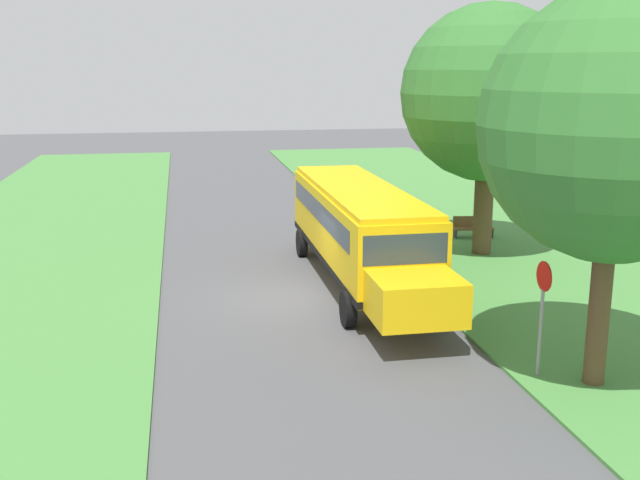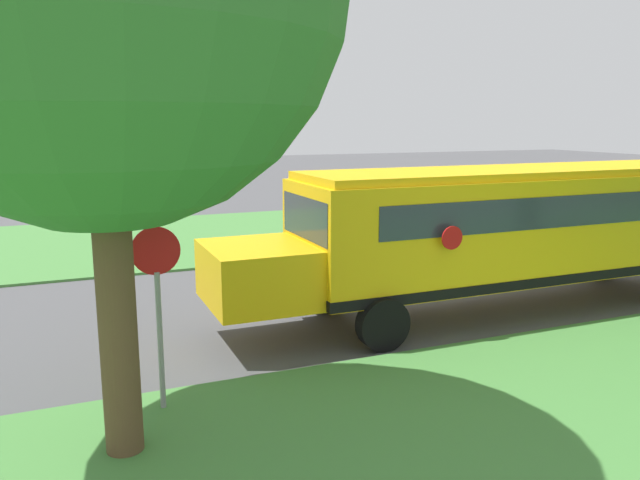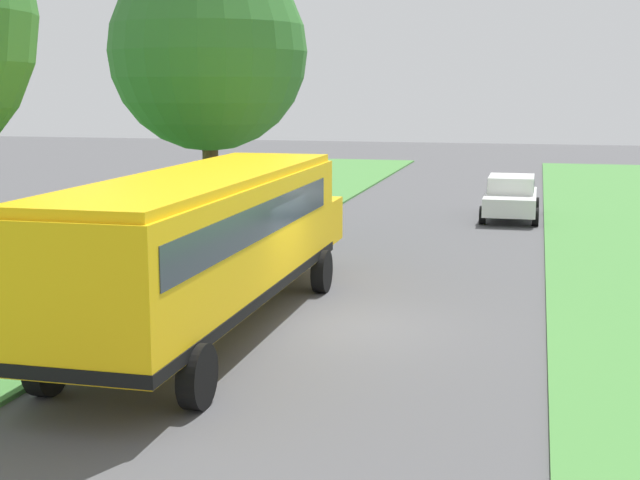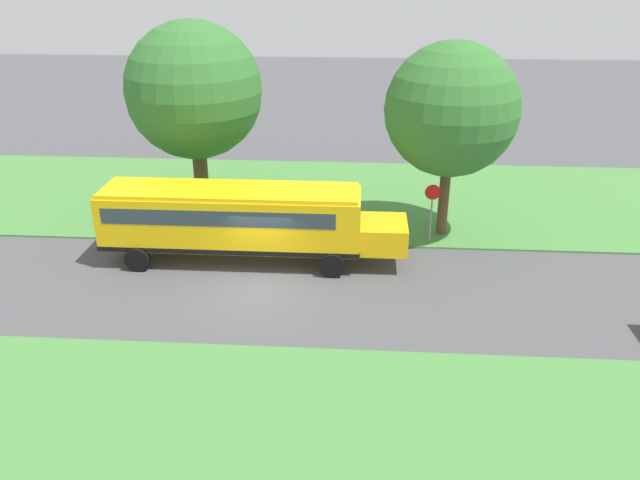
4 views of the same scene
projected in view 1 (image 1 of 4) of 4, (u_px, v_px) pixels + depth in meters
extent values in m
plane|color=#4C4C4F|center=(293.00, 298.00, 22.87)|extent=(120.00, 120.00, 0.00)
cube|color=#47843D|center=(593.00, 280.00, 24.64)|extent=(12.00, 80.00, 0.08)
cube|color=yellow|center=(358.00, 225.00, 24.20)|extent=(2.50, 10.50, 2.20)
cube|color=yellow|center=(416.00, 299.00, 18.39)|extent=(2.20, 1.90, 1.10)
cube|color=yellow|center=(358.00, 189.00, 23.93)|extent=(2.35, 10.29, 0.16)
cube|color=black|center=(357.00, 254.00, 24.42)|extent=(2.54, 10.54, 0.20)
cube|color=#2D3842|center=(356.00, 209.00, 24.38)|extent=(2.53, 9.24, 0.64)
cube|color=#2D3842|center=(405.00, 249.00, 19.12)|extent=(2.25, 0.12, 0.80)
cylinder|color=red|center=(429.00, 239.00, 21.66)|extent=(0.03, 0.44, 0.44)
cylinder|color=black|center=(436.00, 304.00, 20.72)|extent=(0.30, 1.00, 1.00)
cylinder|color=black|center=(348.00, 309.00, 20.28)|extent=(0.30, 1.00, 1.00)
cylinder|color=black|center=(367.00, 240.00, 28.26)|extent=(0.30, 1.00, 1.00)
cylinder|color=black|center=(302.00, 243.00, 27.81)|extent=(0.30, 1.00, 1.00)
cylinder|color=brown|center=(483.00, 208.00, 27.66)|extent=(0.70, 0.70, 3.60)
sphere|color=#33702D|center=(489.00, 93.00, 26.70)|extent=(6.33, 6.33, 6.33)
sphere|color=#33702D|center=(485.00, 90.00, 26.95)|extent=(3.85, 3.85, 3.85)
cylinder|color=brown|center=(599.00, 308.00, 16.23)|extent=(0.46, 0.46, 3.61)
sphere|color=#33702D|center=(616.00, 125.00, 15.33)|extent=(5.69, 5.69, 5.69)
cylinder|color=gray|center=(540.00, 334.00, 16.82)|extent=(0.08, 0.08, 2.10)
cylinder|color=red|center=(544.00, 276.00, 16.51)|extent=(0.03, 0.68, 0.68)
cube|color=brown|center=(473.00, 228.00, 30.50)|extent=(1.66, 0.76, 0.08)
cube|color=brown|center=(472.00, 221.00, 30.66)|extent=(1.59, 0.32, 0.44)
cube|color=#333333|center=(455.00, 234.00, 30.54)|extent=(0.15, 0.46, 0.45)
cube|color=#333333|center=(491.00, 234.00, 30.57)|extent=(0.15, 0.46, 0.45)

